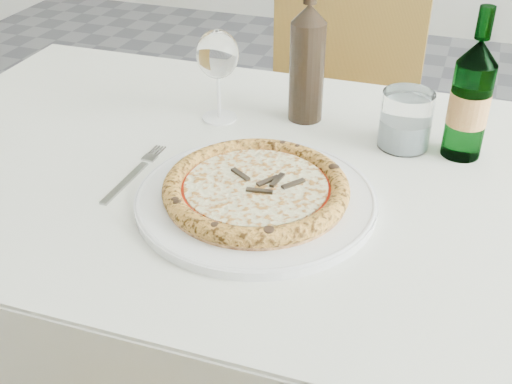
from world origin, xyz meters
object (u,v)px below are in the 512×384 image
beer_bottle (470,99)px  wine_bottle (307,62)px  pizza (256,189)px  wine_glass (217,57)px  chair_far (336,101)px  tumbler (405,123)px  dining_table (275,217)px  plate (256,198)px

beer_bottle → wine_bottle: size_ratio=0.97×
pizza → wine_glass: size_ratio=1.63×
chair_far → pizza: bearing=-85.5°
pizza → tumbler: tumbler is taller
beer_bottle → chair_far: bearing=119.3°
beer_bottle → tumbler: bearing=-179.2°
pizza → tumbler: size_ratio=2.81×
pizza → dining_table: bearing=90.0°
pizza → chair_far: bearing=94.5°
tumbler → plate: bearing=-125.2°
dining_table → tumbler: (0.18, 0.16, 0.14)m
wine_bottle → beer_bottle: bearing=-9.3°
beer_bottle → wine_bottle: bearing=170.7°
plate → pizza: size_ratio=1.30×
dining_table → tumbler: tumbler is taller
pizza → wine_bottle: bearing=91.8°
wine_glass → dining_table: bearing=-43.0°
beer_bottle → wine_bottle: wine_bottle is taller
pizza → wine_bottle: size_ratio=1.06×
chair_far → wine_bottle: size_ratio=3.52×
plate → wine_glass: 0.32m
plate → wine_glass: size_ratio=2.12×
dining_table → plate: bearing=-90.0°
plate → wine_bottle: wine_bottle is taller
wine_glass → chair_far: bearing=81.7°
beer_bottle → pizza: bearing=-137.1°
tumbler → beer_bottle: bearing=0.8°
pizza → wine_bottle: wine_bottle is taller
plate → beer_bottle: (0.28, 0.26, 0.09)m
plate → beer_bottle: 0.39m
tumbler → wine_bottle: bearing=165.7°
beer_bottle → dining_table: bearing=-150.3°
chair_far → beer_bottle: size_ratio=3.63×
chair_far → plate: (0.07, -0.89, 0.23)m
chair_far → tumbler: chair_far is taller
chair_far → pizza: chair_far is taller
pizza → beer_bottle: beer_bottle is taller
wine_glass → beer_bottle: 0.44m
pizza → beer_bottle: (0.28, 0.26, 0.08)m
wine_glass → pizza: bearing=-57.2°
dining_table → wine_bottle: size_ratio=5.32×
dining_table → pizza: size_ratio=5.00×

